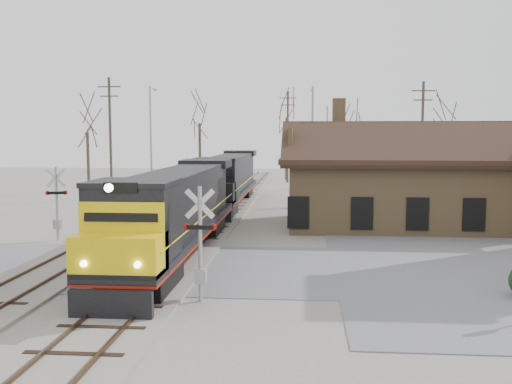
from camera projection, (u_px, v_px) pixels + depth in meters
The scene contains 20 objects.
ground at pixel (167, 267), 24.26m from camera, with size 140.00×140.00×0.00m, color gray.
road at pixel (167, 267), 24.26m from camera, with size 60.00×9.00×0.03m, color slate.
track_main at pixel (219, 216), 39.13m from camera, with size 3.40×90.00×0.24m.
track_siding at pixel (154, 215), 39.49m from camera, with size 3.40×90.00×0.24m.
depot at pixel (405, 187), 34.95m from camera, with size 15.20×9.31×7.90m.
locomotive_lead at pixel (175, 212), 25.58m from camera, with size 2.78×18.60×4.12m.
locomotive_trailing at pixel (229, 179), 44.30m from camera, with size 2.78×18.60×3.90m.
crossbuck_near at pixel (200, 248), 19.06m from camera, with size 1.12×0.29×3.91m.
crossbuck_far at pixel (57, 206), 30.07m from camera, with size 1.09×0.42×3.93m.
streetlight_a at pixel (151, 139), 45.19m from camera, with size 0.25×2.04×9.42m.
streetlight_b at pixel (312, 139), 44.89m from camera, with size 0.25×2.04×9.38m.
streetlight_c at pixel (327, 143), 56.90m from camera, with size 0.25×2.04×8.41m.
utility_pole_a at pixel (110, 136), 49.43m from camera, with size 2.00×0.24×10.51m.
utility_pole_b at pixel (288, 135), 66.30m from camera, with size 2.00×0.24×10.61m.
utility_pole_c at pixel (422, 138), 49.52m from camera, with size 2.00×0.24×10.18m.
tree_a at pixel (87, 123), 55.39m from camera, with size 3.87×3.87×9.47m.
tree_b at pixel (200, 113), 64.23m from camera, with size 4.59×4.59×11.24m.
tree_c at pixel (287, 107), 70.00m from camera, with size 5.14×5.14×12.60m.
tree_d at pixel (352, 124), 61.39m from camera, with size 3.85×3.85×9.44m.
tree_e at pixel (444, 120), 59.59m from camera, with size 4.08×4.08×9.99m.
Camera 1 is at (5.71, -23.43, 5.62)m, focal length 40.00 mm.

